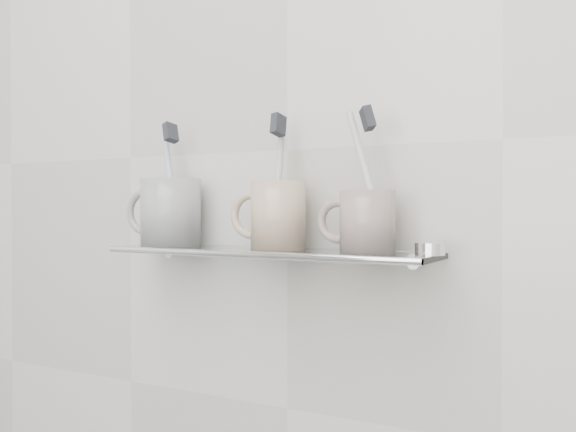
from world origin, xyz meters
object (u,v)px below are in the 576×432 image
Objects in this scene: mug_right at (367,221)px; shelf_glass at (267,252)px; mug_left at (171,212)px; mug_center at (278,216)px.

shelf_glass is at bearing -157.49° from mug_right.
mug_right is (0.34, 0.00, -0.01)m from mug_left.
mug_center reaches higher than mug_right.
mug_right is at bearing 1.84° from shelf_glass.
mug_center is 1.17× the size of mug_right.
mug_center is at bearing -3.76° from mug_left.
mug_center is 0.14m from mug_right.
mug_right is at bearing -3.76° from mug_left.
mug_left is 1.27× the size of mug_right.
mug_left reaches higher than mug_right.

